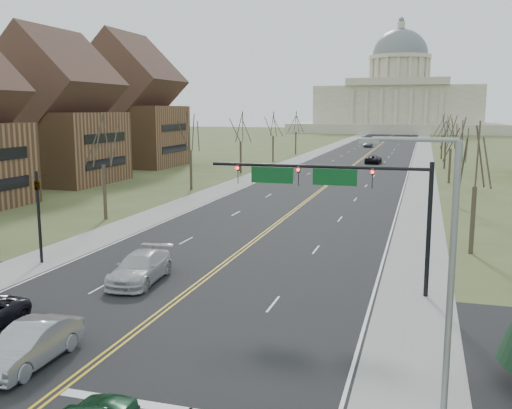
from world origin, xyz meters
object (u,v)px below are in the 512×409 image
Objects in this scene: signal_left at (38,207)px; car_sb_inner_second at (140,268)px; signal_mast at (334,186)px; street_light at (442,269)px; car_far_sb at (368,144)px; car_far_nb at (373,159)px; car_sb_inner_lead at (30,345)px.

signal_left is 8.84m from car_sb_inner_second.
signal_mast is 1.34× the size of street_light.
street_light is 138.10m from car_far_sb.
signal_left reaches higher than car_far_nb.
car_sb_inner_lead is (9.20, -12.94, -2.89)m from signal_left.
car_sb_inner_second is at bearing 144.26° from street_light.
car_far_sb is at bearing -79.20° from car_far_nb.
car_sb_inner_second is at bearing 95.09° from car_sb_inner_lead.
car_sb_inner_lead is (-15.03, 0.56, -4.40)m from street_light.
car_far_nb is at bearing 80.24° from car_sb_inner_second.
signal_left is at bearing 125.02° from car_sb_inner_lead.
car_sb_inner_second is 1.17× the size of car_far_sb.
car_sb_inner_second reaches higher than car_far_nb.
signal_mast is 2.21× the size of car_far_nb.
street_light reaches higher than car_sb_inner_second.
street_light is at bearing -2.55° from car_sb_inner_lead.
signal_left is 1.22× the size of car_far_sb.
car_sb_inner_lead is 136.66m from car_far_sb.
car_far_sb is (1.15, 125.64, 0.00)m from car_sb_inner_second.
street_light is at bearing -80.10° from car_far_sb.
car_far_nb is (6.52, 78.78, -0.08)m from car_sb_inner_second.
car_sb_inner_lead is at bearing 90.79° from car_far_nb.
signal_mast reaches higher than car_sb_inner_second.
car_sb_inner_second is at bearing -169.93° from signal_mast.
car_far_nb is at bearing 86.11° from car_sb_inner_lead.
signal_left is at bearing 150.88° from street_light.
signal_left is 1.22× the size of car_sb_inner_lead.
street_light is (5.29, -13.50, -0.54)m from signal_mast.
car_sb_inner_lead is at bearing 177.86° from street_light.
signal_left reaches higher than car_far_sb.
street_light is (24.24, -13.50, 1.51)m from signal_left.
street_light reaches higher than car_far_nb.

